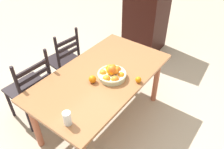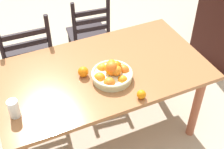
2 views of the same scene
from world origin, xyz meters
name	(u,v)px [view 1 (image 1 of 2)]	position (x,y,z in m)	size (l,w,h in m)	color
ground_plane	(103,119)	(0.00, 0.00, 0.00)	(12.00, 12.00, 0.00)	#B7A68F
dining_table	(101,82)	(0.00, 0.00, 0.62)	(1.59, 0.88, 0.72)	#9B633B
chair_near_window	(64,61)	(0.21, 0.81, 0.45)	(0.42, 0.42, 0.92)	black
chair_by_cabinet	(31,89)	(-0.43, 0.70, 0.45)	(0.46, 0.46, 0.96)	black
cabinet	(146,21)	(1.77, 0.44, 0.54)	(0.67, 0.57, 1.08)	black
fruit_bowl	(112,73)	(0.03, -0.12, 0.77)	(0.30, 0.30, 0.15)	beige
orange_loose_0	(138,80)	(0.13, -0.38, 0.75)	(0.06, 0.06, 0.06)	orange
orange_loose_1	(92,79)	(-0.15, -0.01, 0.76)	(0.08, 0.08, 0.08)	orange
drinking_glass	(67,118)	(-0.67, -0.19, 0.78)	(0.07, 0.07, 0.13)	silver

